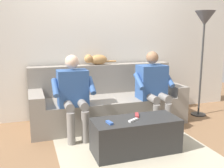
{
  "coord_description": "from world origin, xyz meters",
  "views": [
    {
      "loc": [
        1.14,
        3.51,
        1.37
      ],
      "look_at": [
        0.0,
        0.09,
        0.64
      ],
      "focal_mm": 41.35,
      "sensor_mm": 36.0,
      "label": 1
    }
  ],
  "objects_px": {
    "couch": "(107,103)",
    "person_right_seated": "(74,92)",
    "coffee_table": "(136,136)",
    "remote_red": "(137,115)",
    "person_left_seated": "(153,85)",
    "remote_blue": "(109,123)",
    "remote_white": "(133,120)",
    "floor_lamp": "(204,26)",
    "cat_on_backrest": "(96,59)"
  },
  "relations": [
    {
      "from": "coffee_table",
      "to": "remote_red",
      "type": "xyz_separation_m",
      "value": [
        -0.06,
        -0.1,
        0.21
      ]
    },
    {
      "from": "couch",
      "to": "coffee_table",
      "type": "xyz_separation_m",
      "value": [
        0.0,
        1.1,
        -0.1
      ]
    },
    {
      "from": "couch",
      "to": "floor_lamp",
      "type": "bearing_deg",
      "value": 173.48
    },
    {
      "from": "remote_blue",
      "to": "remote_red",
      "type": "relative_size",
      "value": 0.77
    },
    {
      "from": "person_right_seated",
      "to": "remote_red",
      "type": "relative_size",
      "value": 7.46
    },
    {
      "from": "couch",
      "to": "coffee_table",
      "type": "relative_size",
      "value": 2.3
    },
    {
      "from": "person_right_seated",
      "to": "person_left_seated",
      "type": "bearing_deg",
      "value": -179.03
    },
    {
      "from": "person_left_seated",
      "to": "remote_white",
      "type": "distance_m",
      "value": 1.02
    },
    {
      "from": "couch",
      "to": "floor_lamp",
      "type": "relative_size",
      "value": 1.35
    },
    {
      "from": "remote_blue",
      "to": "floor_lamp",
      "type": "xyz_separation_m",
      "value": [
        -1.89,
        -0.97,
        1.06
      ]
    },
    {
      "from": "person_right_seated",
      "to": "cat_on_backrest",
      "type": "bearing_deg",
      "value": -126.35
    },
    {
      "from": "person_right_seated",
      "to": "cat_on_backrest",
      "type": "xyz_separation_m",
      "value": [
        -0.48,
        -0.66,
        0.34
      ]
    },
    {
      "from": "remote_blue",
      "to": "remote_white",
      "type": "xyz_separation_m",
      "value": [
        -0.28,
        0.0,
        -0.0
      ]
    },
    {
      "from": "cat_on_backrest",
      "to": "floor_lamp",
      "type": "relative_size",
      "value": 0.31
    },
    {
      "from": "remote_red",
      "to": "coffee_table",
      "type": "bearing_deg",
      "value": -8.79
    },
    {
      "from": "couch",
      "to": "remote_red",
      "type": "height_order",
      "value": "couch"
    },
    {
      "from": "remote_red",
      "to": "floor_lamp",
      "type": "relative_size",
      "value": 0.09
    },
    {
      "from": "coffee_table",
      "to": "remote_white",
      "type": "xyz_separation_m",
      "value": [
        0.05,
        0.05,
        0.21
      ]
    },
    {
      "from": "remote_red",
      "to": "cat_on_backrest",
      "type": "bearing_deg",
      "value": -151.87
    },
    {
      "from": "coffee_table",
      "to": "remote_red",
      "type": "height_order",
      "value": "remote_red"
    },
    {
      "from": "coffee_table",
      "to": "floor_lamp",
      "type": "bearing_deg",
      "value": -149.32
    },
    {
      "from": "couch",
      "to": "remote_blue",
      "type": "relative_size",
      "value": 20.54
    },
    {
      "from": "couch",
      "to": "person_right_seated",
      "type": "bearing_deg",
      "value": 34.58
    },
    {
      "from": "remote_red",
      "to": "person_left_seated",
      "type": "bearing_deg",
      "value": 160.42
    },
    {
      "from": "person_left_seated",
      "to": "remote_red",
      "type": "xyz_separation_m",
      "value": [
        0.52,
        0.61,
        -0.21
      ]
    },
    {
      "from": "person_right_seated",
      "to": "floor_lamp",
      "type": "bearing_deg",
      "value": -174.02
    },
    {
      "from": "remote_red",
      "to": "remote_blue",
      "type": "bearing_deg",
      "value": -47.94
    },
    {
      "from": "coffee_table",
      "to": "person_left_seated",
      "type": "bearing_deg",
      "value": -129.04
    },
    {
      "from": "remote_blue",
      "to": "remote_white",
      "type": "relative_size",
      "value": 0.81
    },
    {
      "from": "coffee_table",
      "to": "remote_white",
      "type": "distance_m",
      "value": 0.22
    },
    {
      "from": "coffee_table",
      "to": "remote_red",
      "type": "bearing_deg",
      "value": -119.64
    },
    {
      "from": "cat_on_backrest",
      "to": "remote_red",
      "type": "distance_m",
      "value": 1.37
    },
    {
      "from": "coffee_table",
      "to": "remote_white",
      "type": "relative_size",
      "value": 7.19
    },
    {
      "from": "couch",
      "to": "remote_blue",
      "type": "xyz_separation_m",
      "value": [
        0.33,
        1.15,
        0.11
      ]
    },
    {
      "from": "remote_white",
      "to": "floor_lamp",
      "type": "relative_size",
      "value": 0.08
    },
    {
      "from": "coffee_table",
      "to": "person_right_seated",
      "type": "height_order",
      "value": "person_right_seated"
    },
    {
      "from": "couch",
      "to": "coffee_table",
      "type": "distance_m",
      "value": 1.11
    },
    {
      "from": "cat_on_backrest",
      "to": "remote_white",
      "type": "xyz_separation_m",
      "value": [
        -0.05,
        1.4,
        -0.54
      ]
    },
    {
      "from": "remote_white",
      "to": "remote_red",
      "type": "bearing_deg",
      "value": 24.91
    },
    {
      "from": "person_right_seated",
      "to": "remote_blue",
      "type": "xyz_separation_m",
      "value": [
        -0.25,
        0.75,
        -0.2
      ]
    },
    {
      "from": "couch",
      "to": "person_right_seated",
      "type": "height_order",
      "value": "person_right_seated"
    },
    {
      "from": "couch",
      "to": "remote_blue",
      "type": "height_order",
      "value": "couch"
    },
    {
      "from": "couch",
      "to": "remote_white",
      "type": "xyz_separation_m",
      "value": [
        0.05,
        1.15,
        0.11
      ]
    },
    {
      "from": "floor_lamp",
      "to": "person_right_seated",
      "type": "bearing_deg",
      "value": 5.98
    },
    {
      "from": "remote_red",
      "to": "remote_white",
      "type": "xyz_separation_m",
      "value": [
        0.11,
        0.15,
        -0.0
      ]
    },
    {
      "from": "person_left_seated",
      "to": "remote_red",
      "type": "relative_size",
      "value": 7.57
    },
    {
      "from": "floor_lamp",
      "to": "person_left_seated",
      "type": "bearing_deg",
      "value": 11.86
    },
    {
      "from": "person_left_seated",
      "to": "person_right_seated",
      "type": "xyz_separation_m",
      "value": [
        1.17,
        0.02,
        -0.01
      ]
    },
    {
      "from": "couch",
      "to": "floor_lamp",
      "type": "height_order",
      "value": "floor_lamp"
    },
    {
      "from": "coffee_table",
      "to": "floor_lamp",
      "type": "distance_m",
      "value": 2.21
    }
  ]
}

